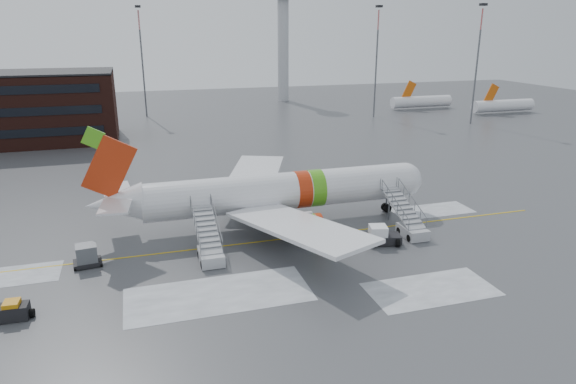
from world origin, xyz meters
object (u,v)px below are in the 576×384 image
object	(u,v)px
airliner	(273,193)
pushback_tug	(382,236)
uld_container	(87,256)
airstair_aft	(209,247)
airstair_fwd	(409,224)
baggage_tractor	(13,312)

from	to	relation	value
airliner	pushback_tug	bearing A→B (deg)	-43.51
airliner	uld_container	bearing A→B (deg)	-164.68
airstair_aft	uld_container	size ratio (longest dim) A/B	3.10
airstair_fwd	pushback_tug	distance (m)	3.94
airstair_aft	baggage_tractor	distance (m)	15.79
airstair_fwd	airliner	bearing A→B (deg)	151.50
uld_container	baggage_tractor	xyz separation A→B (m)	(-4.39, -7.57, -0.29)
baggage_tractor	airliner	bearing A→B (deg)	29.25
airstair_fwd	airstair_aft	distance (m)	19.69
airstair_aft	baggage_tractor	size ratio (longest dim) A/B	2.84
airstair_aft	baggage_tractor	xyz separation A→B (m)	(-14.63, -5.94, -0.47)
airstair_aft	pushback_tug	distance (m)	16.08
pushback_tug	airstair_fwd	bearing A→B (deg)	20.94
airliner	airstair_fwd	size ratio (longest dim) A/B	4.55
airstair_aft	baggage_tractor	world-z (taller)	airstair_aft
airliner	airstair_aft	distance (m)	10.33
airstair_aft	uld_container	distance (m)	10.37
airliner	airstair_fwd	xyz separation A→B (m)	(12.04, -6.54, -2.35)
airstair_fwd	airstair_aft	xyz separation A→B (m)	(-19.69, 0.00, 0.00)
uld_container	airstair_fwd	bearing A→B (deg)	-3.13
baggage_tractor	pushback_tug	bearing A→B (deg)	8.41
pushback_tug	baggage_tractor	bearing A→B (deg)	-171.59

